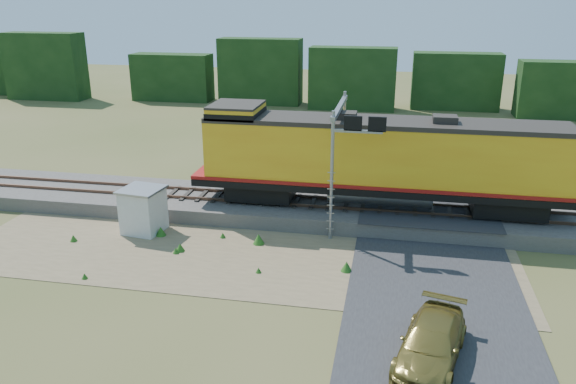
% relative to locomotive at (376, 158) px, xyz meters
% --- Properties ---
extents(ground, '(140.00, 140.00, 0.00)m').
position_rel_locomotive_xyz_m(ground, '(-4.15, -6.00, -3.48)').
color(ground, '#475123').
rests_on(ground, ground).
extents(ballast, '(70.00, 5.00, 0.80)m').
position_rel_locomotive_xyz_m(ballast, '(-4.15, -0.00, -3.08)').
color(ballast, slate).
rests_on(ballast, ground).
extents(rails, '(70.00, 1.54, 0.16)m').
position_rel_locomotive_xyz_m(rails, '(-4.15, -0.00, -2.60)').
color(rails, brown).
rests_on(rails, ballast).
extents(dirt_shoulder, '(26.00, 8.00, 0.03)m').
position_rel_locomotive_xyz_m(dirt_shoulder, '(-6.15, -5.50, -3.47)').
color(dirt_shoulder, '#8C7754').
rests_on(dirt_shoulder, ground).
extents(road, '(7.00, 66.00, 0.86)m').
position_rel_locomotive_xyz_m(road, '(2.85, -5.26, -3.40)').
color(road, '#38383A').
rests_on(road, ground).
extents(tree_line_north, '(130.00, 3.00, 6.50)m').
position_rel_locomotive_xyz_m(tree_line_north, '(-4.15, 32.00, -0.41)').
color(tree_line_north, black).
rests_on(tree_line_north, ground).
extents(weed_clumps, '(15.00, 6.20, 0.56)m').
position_rel_locomotive_xyz_m(weed_clumps, '(-7.65, -5.90, -3.48)').
color(weed_clumps, '#2A611B').
rests_on(weed_clumps, ground).
extents(locomotive, '(19.83, 3.02, 5.12)m').
position_rel_locomotive_xyz_m(locomotive, '(0.00, 0.00, 0.00)').
color(locomotive, black).
rests_on(locomotive, rails).
extents(shed, '(2.20, 2.20, 2.33)m').
position_rel_locomotive_xyz_m(shed, '(-11.42, -3.69, -2.30)').
color(shed, silver).
rests_on(shed, ground).
extents(signal_gantry, '(2.55, 6.20, 6.44)m').
position_rel_locomotive_xyz_m(signal_gantry, '(-1.66, -0.64, 1.39)').
color(signal_gantry, gray).
rests_on(signal_gantry, ground).
extents(car, '(2.91, 4.91, 1.33)m').
position_rel_locomotive_xyz_m(car, '(2.46, -11.98, -2.82)').
color(car, olive).
rests_on(car, ground).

